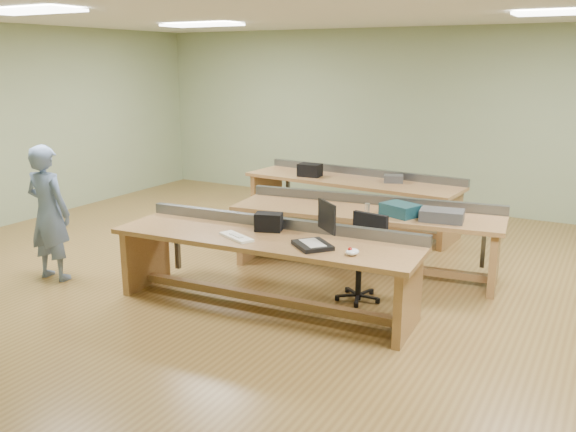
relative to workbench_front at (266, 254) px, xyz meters
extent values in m
plane|color=olive|center=(-0.13, 1.07, -0.56)|extent=(10.00, 10.00, 0.00)
plane|color=silver|center=(-0.13, 1.07, 2.44)|extent=(10.00, 10.00, 0.00)
cube|color=gray|center=(-0.13, 5.07, 0.94)|extent=(10.00, 0.04, 3.00)
cube|color=gray|center=(-5.13, 1.07, 0.94)|extent=(0.04, 8.00, 3.00)
cube|color=white|center=(-2.63, -0.43, 2.41)|extent=(1.20, 0.50, 0.03)
cube|color=white|center=(-2.63, 2.57, 2.41)|extent=(1.20, 0.50, 0.03)
cube|color=white|center=(2.37, 2.57, 2.41)|extent=(1.20, 0.50, 0.03)
cube|color=#A87B47|center=(0.00, -0.04, 0.16)|extent=(3.22, 1.05, 0.05)
cube|color=#A87B47|center=(-1.48, -0.13, -0.21)|extent=(0.13, 0.75, 0.70)
cube|color=#A87B47|center=(1.49, 0.05, -0.21)|extent=(0.13, 0.75, 0.70)
cube|color=#A87B47|center=(0.00, -0.04, -0.46)|extent=(2.88, 0.28, 0.08)
cube|color=#55595E|center=(-0.02, 0.34, 0.24)|extent=(3.17, 0.28, 0.11)
cube|color=#A87B47|center=(0.48, 1.48, 0.16)|extent=(3.24, 1.23, 0.05)
cube|color=#A87B47|center=(-0.99, 1.30, -0.21)|extent=(0.17, 0.75, 0.70)
cube|color=#A87B47|center=(1.94, 1.67, -0.21)|extent=(0.17, 0.75, 0.70)
cube|color=#A87B47|center=(0.48, 1.48, -0.46)|extent=(2.85, 0.46, 0.08)
cube|color=#55595E|center=(0.43, 1.86, 0.24)|extent=(3.14, 0.48, 0.11)
cube|color=#A87B47|center=(-0.45, 3.19, 0.16)|extent=(3.34, 1.14, 0.05)
cube|color=#A87B47|center=(-1.99, 3.32, -0.21)|extent=(0.14, 0.78, 0.70)
cube|color=#A87B47|center=(1.09, 3.07, -0.21)|extent=(0.14, 0.78, 0.70)
cube|color=#A87B47|center=(-0.45, 3.19, -0.46)|extent=(2.98, 0.34, 0.08)
cube|color=#55595E|center=(-0.42, 3.59, 0.24)|extent=(3.28, 0.35, 0.11)
imported|color=#657CA5|center=(-2.58, -0.49, 0.22)|extent=(0.59, 0.41, 1.56)
cube|color=black|center=(0.58, -0.11, 0.21)|extent=(0.47, 0.46, 0.04)
cube|color=black|center=(0.67, 0.00, 0.47)|extent=(0.29, 0.25, 0.29)
cube|color=white|center=(-0.22, -0.21, 0.20)|extent=(0.45, 0.31, 0.02)
ellipsoid|color=white|center=(1.01, -0.14, 0.22)|extent=(0.13, 0.15, 0.06)
cube|color=black|center=(-0.07, 0.19, 0.28)|extent=(0.32, 0.25, 0.19)
cylinder|color=black|center=(0.77, 0.61, -0.34)|extent=(0.06, 0.06, 0.45)
cube|color=black|center=(0.77, 0.61, -0.10)|extent=(0.49, 0.49, 0.06)
cube|color=black|center=(0.80, 0.81, 0.15)|extent=(0.41, 0.12, 0.39)
cylinder|color=black|center=(0.77, 0.61, -0.53)|extent=(0.56, 0.56, 0.06)
cube|color=#133740|center=(0.91, 1.45, 0.26)|extent=(0.48, 0.42, 0.14)
cube|color=#39393B|center=(1.39, 1.45, 0.25)|extent=(0.51, 0.37, 0.13)
imported|color=#39393B|center=(0.75, 1.52, 0.23)|extent=(0.14, 0.14, 0.09)
cylinder|color=silver|center=(0.52, 1.41, 0.24)|extent=(0.07, 0.07, 0.11)
cube|color=black|center=(-1.09, 3.11, 0.28)|extent=(0.35, 0.26, 0.19)
cube|color=#39393B|center=(0.18, 3.27, 0.24)|extent=(0.32, 0.28, 0.11)
camera|label=1|loc=(3.05, -5.03, 1.90)|focal=38.00mm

